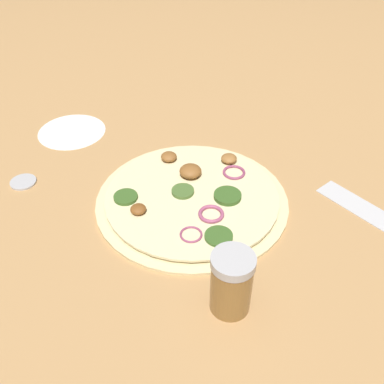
{
  "coord_description": "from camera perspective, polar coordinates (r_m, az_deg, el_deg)",
  "views": [
    {
      "loc": [
        -0.53,
        0.1,
        0.47
      ],
      "look_at": [
        0.0,
        0.0,
        0.02
      ],
      "focal_mm": 42.0,
      "sensor_mm": 36.0,
      "label": 1
    }
  ],
  "objects": [
    {
      "name": "flour_patch",
      "position": [
        0.91,
        -15.01,
        7.44
      ],
      "size": [
        0.13,
        0.13,
        0.0
      ],
      "color": "white",
      "rests_on": "ground_plane"
    },
    {
      "name": "pizza",
      "position": [
        0.71,
        0.03,
        -0.69
      ],
      "size": [
        0.3,
        0.3,
        0.03
      ],
      "color": "beige",
      "rests_on": "ground_plane"
    },
    {
      "name": "ground_plane",
      "position": [
        0.71,
        0.0,
        -1.22
      ],
      "size": [
        3.0,
        3.0,
        0.0
      ],
      "primitive_type": "plane",
      "color": "tan"
    },
    {
      "name": "spice_jar",
      "position": [
        0.54,
        5.02,
        -11.39
      ],
      "size": [
        0.05,
        0.05,
        0.09
      ],
      "color": "olive",
      "rests_on": "ground_plane"
    },
    {
      "name": "loose_cap",
      "position": [
        0.8,
        -20.67,
        1.3
      ],
      "size": [
        0.04,
        0.04,
        0.01
      ],
      "color": "#B2B2B7",
      "rests_on": "ground_plane"
    }
  ]
}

